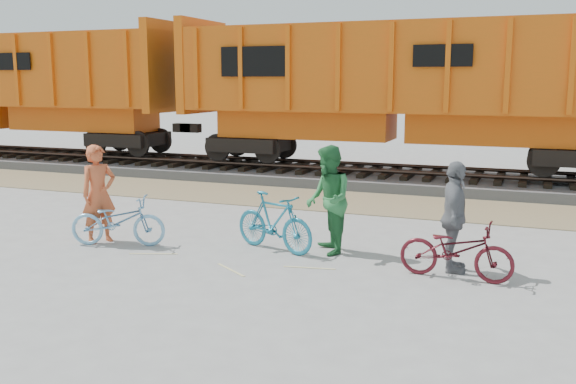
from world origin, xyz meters
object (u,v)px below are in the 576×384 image
(bicycle_blue, at_px, (118,221))
(bicycle_maroon, at_px, (456,250))
(bicycle_teal, at_px, (274,222))
(person_solo, at_px, (99,194))
(person_man, at_px, (328,200))
(person_woman, at_px, (454,217))
(hopper_car_center, at_px, (402,86))
(hopper_car_left, at_px, (17,85))

(bicycle_blue, xyz_separation_m, bicycle_maroon, (6.38, 0.19, -0.01))
(bicycle_teal, bearing_deg, person_solo, 119.87)
(person_man, relative_size, person_woman, 1.08)
(hopper_car_center, bearing_deg, person_woman, -72.94)
(bicycle_maroon, relative_size, person_woman, 0.97)
(hopper_car_left, distance_m, bicycle_teal, 17.05)
(person_solo, height_order, person_man, person_man)
(person_woman, bearing_deg, person_solo, 86.82)
(bicycle_teal, bearing_deg, person_man, -59.34)
(hopper_car_left, xyz_separation_m, hopper_car_center, (15.00, 0.00, 0.00))
(hopper_car_left, xyz_separation_m, person_solo, (10.96, -9.39, -2.04))
(hopper_car_center, height_order, bicycle_maroon, hopper_car_center)
(hopper_car_center, distance_m, bicycle_teal, 9.11)
(hopper_car_center, height_order, bicycle_teal, hopper_car_center)
(hopper_car_center, xyz_separation_m, bicycle_blue, (-3.54, -9.49, -2.52))
(person_solo, bearing_deg, bicycle_teal, -51.13)
(bicycle_blue, bearing_deg, bicycle_teal, -93.42)
(bicycle_teal, xyz_separation_m, bicycle_maroon, (3.41, -0.55, -0.08))
(bicycle_blue, distance_m, bicycle_maroon, 6.38)
(hopper_car_left, height_order, bicycle_blue, hopper_car_left)
(bicycle_blue, height_order, person_woman, person_woman)
(hopper_car_left, xyz_separation_m, bicycle_teal, (14.43, -8.75, -2.45))
(person_man, bearing_deg, bicycle_maroon, 43.37)
(bicycle_teal, relative_size, person_woman, 0.99)
(bicycle_maroon, height_order, person_solo, person_solo)
(hopper_car_left, bearing_deg, person_solo, -40.61)
(bicycle_blue, xyz_separation_m, bicycle_teal, (2.97, 0.74, 0.07))
(hopper_car_center, bearing_deg, person_solo, -113.29)
(person_solo, distance_m, person_woman, 6.79)
(bicycle_teal, bearing_deg, hopper_car_center, 15.60)
(hopper_car_left, height_order, person_solo, hopper_car_left)
(bicycle_teal, bearing_deg, person_woman, -73.30)
(person_woman, bearing_deg, bicycle_blue, 88.05)
(hopper_car_center, distance_m, person_woman, 9.54)
(hopper_car_left, distance_m, hopper_car_center, 15.00)
(hopper_car_center, bearing_deg, bicycle_teal, -93.76)
(bicycle_teal, relative_size, person_man, 0.92)
(hopper_car_left, height_order, hopper_car_center, same)
(hopper_car_left, relative_size, bicycle_maroon, 7.68)
(hopper_car_center, distance_m, bicycle_blue, 10.44)
(hopper_car_center, bearing_deg, bicycle_maroon, -73.07)
(bicycle_blue, height_order, person_man, person_man)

